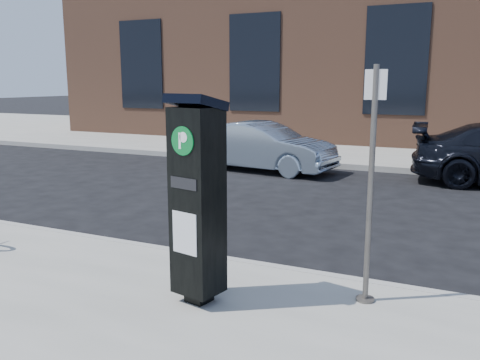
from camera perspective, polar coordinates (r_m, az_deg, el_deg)
The scene contains 8 objects.
ground at distance 6.45m, azimuth 0.19°, elevation -10.21°, with size 120.00×120.00×0.00m, color black.
sidewalk_far at distance 19.76m, azimuth 17.45°, elevation 3.94°, with size 60.00×12.00×0.15m, color gray.
curb_near at distance 6.41m, azimuth 0.12°, elevation -9.64°, with size 60.00×0.12×0.16m, color #9E9B93.
curb_far at distance 13.90m, azimuth 14.14°, elevation 1.32°, with size 60.00×0.12×0.16m, color #9E9B93.
building at distance 22.67m, azimuth 19.12°, elevation 15.01°, with size 28.00×10.05×8.25m.
parking_kiosk at distance 4.96m, azimuth -4.81°, elevation -2.07°, with size 0.55×0.51×2.08m.
sign_pole at distance 5.09m, azimuth 14.45°, elevation -0.91°, with size 0.21×0.19×2.34m.
car_silver at distance 13.43m, azimuth 2.50°, elevation 3.76°, with size 1.36×3.90×1.29m, color #8294A6.
Camera 1 is at (2.51, -5.46, 2.34)m, focal length 38.00 mm.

